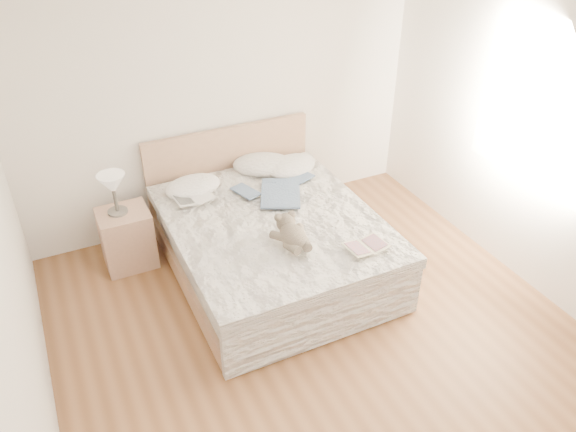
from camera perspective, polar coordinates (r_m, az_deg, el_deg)
The scene contains 15 objects.
floor at distance 4.49m, azimuth 4.59°, elevation -13.75°, with size 4.00×4.50×0.00m, color brown.
wall_back at distance 5.46m, azimuth -6.71°, elevation 12.45°, with size 4.00×0.02×2.70m, color white.
wall_left at distance 3.25m, azimuth -26.81°, elevation -7.31°, with size 0.02×4.50×2.70m, color white.
wall_right at distance 4.86m, azimuth 26.47°, elevation 6.34°, with size 0.02×4.50×2.70m, color white.
window at distance 4.98m, azimuth 24.14°, elevation 8.85°, with size 0.02×1.30×1.10m, color white.
bed at distance 5.08m, azimuth -1.88°, elevation -2.47°, with size 1.72×2.14×1.00m.
nightstand at distance 5.36m, azimuth -16.02°, elevation -2.17°, with size 0.45×0.40×0.56m, color tan.
table_lamp at distance 5.08m, azimuth -17.39°, elevation 2.95°, with size 0.29×0.29×0.38m.
pillow_left at distance 5.30m, azimuth -9.63°, elevation 2.99°, with size 0.53×0.37×0.16m, color white.
pillow_middle at distance 5.61m, azimuth -2.53°, elevation 5.25°, with size 0.61×0.43×0.18m, color silver.
pillow_right at distance 5.57m, azimuth 0.37°, elevation 5.10°, with size 0.55×0.38×0.16m, color white.
blouse at distance 5.14m, azimuth -0.76°, elevation 2.35°, with size 0.56×0.59×0.02m, color #3F5475, non-canonical shape.
photo_book at distance 5.13m, azimuth -9.63°, elevation 1.77°, with size 0.35×0.24×0.03m, color silver.
childrens_book at distance 4.49m, azimuth 7.90°, elevation -3.12°, with size 0.33×0.22×0.02m, color beige.
teddy_bear at distance 4.46m, azimuth 0.52°, elevation -2.79°, with size 0.26×0.37×0.20m, color #685D4D, non-canonical shape.
Camera 1 is at (-1.63, -2.59, 3.28)m, focal length 35.00 mm.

